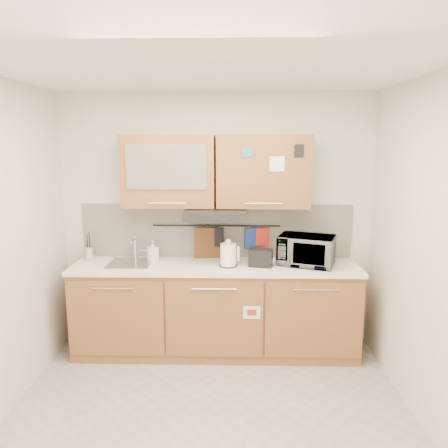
{
  "coord_description": "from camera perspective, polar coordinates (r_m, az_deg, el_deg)",
  "views": [
    {
      "loc": [
        0.18,
        -2.96,
        2.12
      ],
      "look_at": [
        0.09,
        1.05,
        1.36
      ],
      "focal_mm": 35.0,
      "sensor_mm": 36.0,
      "label": 1
    }
  ],
  "objects": [
    {
      "name": "toaster",
      "position": [
        4.26,
        4.81,
        -4.38
      ],
      "size": [
        0.25,
        0.18,
        0.17
      ],
      "rotation": [
        0.0,
        0.0,
        -0.19
      ],
      "color": "black",
      "rests_on": "countertop"
    },
    {
      "name": "backsplash",
      "position": [
        4.55,
        -0.97,
        -0.88
      ],
      "size": [
        2.8,
        0.02,
        0.56
      ],
      "primitive_type": "cube",
      "color": "silver",
      "rests_on": "countertop"
    },
    {
      "name": "sink",
      "position": [
        4.46,
        -12.11,
        -5.01
      ],
      "size": [
        0.42,
        0.4,
        0.26
      ],
      "color": "silver",
      "rests_on": "countertop"
    },
    {
      "name": "cutting_board",
      "position": [
        4.53,
        -2.01,
        -2.81
      ],
      "size": [
        0.3,
        0.03,
        0.37
      ],
      "primitive_type": "cube",
      "rotation": [
        0.0,
        0.0,
        0.04
      ],
      "color": "brown",
      "rests_on": "utensil_rail"
    },
    {
      "name": "microwave",
      "position": [
        4.36,
        10.7,
        -3.39
      ],
      "size": [
        0.61,
        0.51,
        0.29
      ],
      "primitive_type": "imported",
      "rotation": [
        0.0,
        0.0,
        -0.35
      ],
      "color": "#999999",
      "rests_on": "countertop"
    },
    {
      "name": "pot_holder",
      "position": [
        4.51,
        5.01,
        -1.65
      ],
      "size": [
        0.14,
        0.07,
        0.18
      ],
      "primitive_type": "cube",
      "rotation": [
        0.0,
        0.0,
        0.35
      ],
      "color": "red",
      "rests_on": "utensil_rail"
    },
    {
      "name": "dark_pouch",
      "position": [
        4.51,
        -0.87,
        -1.73
      ],
      "size": [
        0.13,
        0.07,
        0.19
      ],
      "primitive_type": "cube",
      "rotation": [
        0.0,
        0.0,
        -0.3
      ],
      "color": "black",
      "rests_on": "utensil_rail"
    },
    {
      "name": "base_cabinet",
      "position": [
        4.5,
        -1.09,
        -11.61
      ],
      "size": [
        2.8,
        0.64,
        0.88
      ],
      "color": "#A9663C",
      "rests_on": "floor"
    },
    {
      "name": "floor",
      "position": [
        3.65,
        -1.91,
        -24.76
      ],
      "size": [
        3.2,
        3.2,
        0.0
      ],
      "primitive_type": "plane",
      "color": "#9E9993",
      "rests_on": "ground"
    },
    {
      "name": "countertop",
      "position": [
        4.33,
        -1.12,
        -5.57
      ],
      "size": [
        2.82,
        0.62,
        0.04
      ],
      "primitive_type": "cube",
      "color": "white",
      "rests_on": "base_cabinet"
    },
    {
      "name": "ceiling",
      "position": [
        3.01,
        -2.25,
        19.95
      ],
      "size": [
        3.2,
        3.2,
        0.0
      ],
      "primitive_type": "plane",
      "rotation": [
        3.14,
        0.0,
        0.0
      ],
      "color": "white",
      "rests_on": "wall_back"
    },
    {
      "name": "oven_mitt",
      "position": [
        4.51,
        3.52,
        -1.88
      ],
      "size": [
        0.13,
        0.06,
        0.22
      ],
      "primitive_type": "cube",
      "rotation": [
        0.0,
        0.0,
        0.25
      ],
      "color": "navy",
      "rests_on": "utensil_rail"
    },
    {
      "name": "range_hood",
      "position": [
        4.27,
        -1.11,
        1.36
      ],
      "size": [
        0.6,
        0.46,
        0.1
      ],
      "primitive_type": "cube",
      "color": "black",
      "rests_on": "upper_cabinets"
    },
    {
      "name": "kettle",
      "position": [
        4.24,
        0.58,
        -4.13
      ],
      "size": [
        0.2,
        0.18,
        0.27
      ],
      "rotation": [
        0.0,
        0.0,
        0.22
      ],
      "color": "white",
      "rests_on": "countertop"
    },
    {
      "name": "utensil_rail",
      "position": [
        4.5,
        -0.99,
        -0.23
      ],
      "size": [
        1.3,
        0.02,
        0.02
      ],
      "primitive_type": "cylinder",
      "rotation": [
        0.0,
        1.57,
        0.0
      ],
      "color": "black",
      "rests_on": "backsplash"
    },
    {
      "name": "wall_back",
      "position": [
        4.54,
        -0.97,
        0.39
      ],
      "size": [
        3.2,
        0.0,
        3.2
      ],
      "primitive_type": "plane",
      "rotation": [
        1.57,
        0.0,
        0.0
      ],
      "color": "silver",
      "rests_on": "ground"
    },
    {
      "name": "upper_cabinets",
      "position": [
        4.3,
        -1.15,
        6.93
      ],
      "size": [
        1.82,
        0.37,
        0.7
      ],
      "color": "#A9663C",
      "rests_on": "wall_back"
    },
    {
      "name": "wall_right",
      "position": [
        3.39,
        26.16,
        -4.37
      ],
      "size": [
        0.0,
        3.0,
        3.0
      ],
      "primitive_type": "plane",
      "rotation": [
        1.57,
        0.0,
        -1.57
      ],
      "color": "silver",
      "rests_on": "ground"
    },
    {
      "name": "utensil_crock",
      "position": [
        4.69,
        -17.17,
        -3.61
      ],
      "size": [
        0.15,
        0.15,
        0.28
      ],
      "rotation": [
        0.0,
        0.0,
        -0.42
      ],
      "color": "silver",
      "rests_on": "countertop"
    },
    {
      "name": "soap_bottle",
      "position": [
        4.5,
        -9.31,
        -3.43
      ],
      "size": [
        0.13,
        0.13,
        0.21
      ],
      "primitive_type": "imported",
      "rotation": [
        0.0,
        0.0,
        0.51
      ],
      "color": "#999999",
      "rests_on": "countertop"
    }
  ]
}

